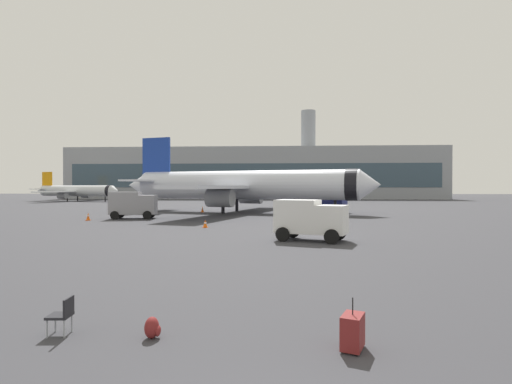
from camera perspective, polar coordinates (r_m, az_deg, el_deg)
airplane_at_gate at (r=53.43m, az=-1.94°, el=0.96°), size 35.22×32.11×10.50m
airplane_taxiing at (r=106.38m, az=-24.11°, el=0.15°), size 24.21×22.06×7.21m
service_truck at (r=45.41m, az=-17.09°, el=-1.61°), size 5.06×3.08×2.90m
fuel_truck at (r=54.72m, az=9.40°, el=-1.03°), size 6.44×4.87×3.20m
cargo_van at (r=25.79m, az=7.68°, el=-3.67°), size 4.82×3.52×2.60m
safety_cone_near at (r=55.19m, az=-7.60°, el=-2.45°), size 0.44×0.44×0.79m
safety_cone_mid at (r=34.25m, az=-7.22°, el=-4.46°), size 0.44×0.44×0.68m
safety_cone_far at (r=44.65m, az=-22.71°, el=-3.21°), size 0.44×0.44×0.83m
rolling_suitcase at (r=9.11m, az=13.55°, el=-18.66°), size 0.61×0.74×1.10m
traveller_backpack at (r=9.83m, az=-14.47°, el=-18.17°), size 0.36×0.40×0.48m
gate_chair at (r=10.64m, az=-25.70°, el=-15.25°), size 0.51×0.51×0.86m
terminal_building at (r=124.91m, az=-0.14°, el=2.60°), size 109.81×23.86×26.96m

